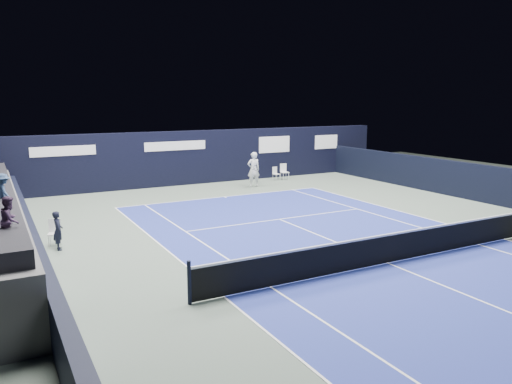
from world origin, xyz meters
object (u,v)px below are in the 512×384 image
Objects in this scene: folding_chair_back_a at (284,169)px; folding_chair_back_b at (276,173)px; tennis_net at (389,247)px; tennis_player at (254,169)px; line_judge_chair at (55,230)px.

folding_chair_back_b is (-0.60, -0.04, -0.18)m from folding_chair_back_a.
tennis_player is (2.76, 13.83, 0.48)m from tennis_net.
line_judge_chair is at bearing -148.71° from tennis_player.
line_judge_chair is 13.35m from tennis_player.
folding_chair_back_a is at bearing -6.93° from folding_chair_back_b.
line_judge_chair is at bearing -146.13° from folding_chair_back_a.
folding_chair_back_b is at bearing 31.89° from tennis_player.
line_judge_chair is at bearing -159.01° from folding_chair_back_b.
tennis_player reaches higher than tennis_net.
tennis_net is (-5.06, -15.27, 0.05)m from folding_chair_back_b.
folding_chair_back_a reaches higher than folding_chair_back_b.
tennis_net is (-5.66, -15.30, -0.14)m from folding_chair_back_a.
folding_chair_back_b is at bearing 71.65° from tennis_net.
line_judge_chair reaches higher than folding_chair_back_b.
tennis_player reaches higher than folding_chair_back_b.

